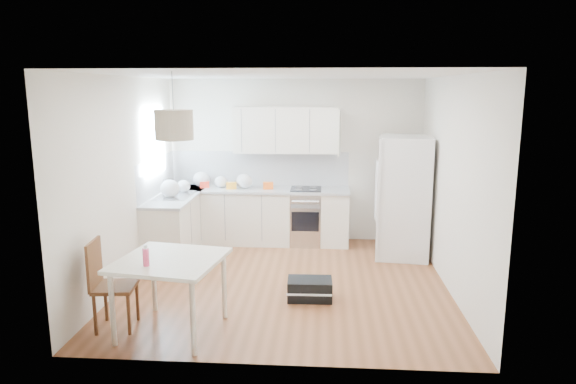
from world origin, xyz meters
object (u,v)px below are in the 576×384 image
object	(u,v)px
gym_bag	(310,289)
refrigerator	(404,196)
dining_table	(170,267)
dining_chair	(115,285)

from	to	relation	value
gym_bag	refrigerator	bearing A→B (deg)	51.50
refrigerator	gym_bag	xyz separation A→B (m)	(-1.39, -1.85, -0.80)
dining_table	gym_bag	world-z (taller)	dining_table
refrigerator	gym_bag	world-z (taller)	refrigerator
refrigerator	gym_bag	bearing A→B (deg)	-120.39
gym_bag	dining_chair	bearing A→B (deg)	-157.44
refrigerator	gym_bag	size ratio (longest dim) A/B	3.41
refrigerator	gym_bag	distance (m)	2.44
refrigerator	dining_chair	world-z (taller)	refrigerator
refrigerator	dining_chair	bearing A→B (deg)	-134.64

